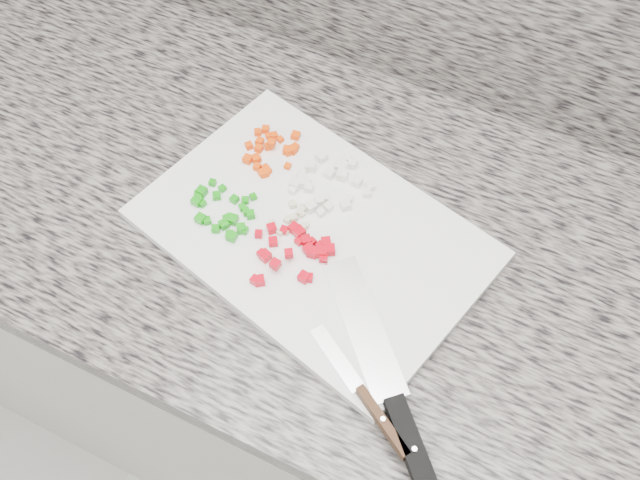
# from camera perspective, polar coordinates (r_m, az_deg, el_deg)

# --- Properties ---
(cabinet) EXTENTS (3.92, 0.62, 0.86)m
(cabinet) POSITION_cam_1_polar(r_m,az_deg,el_deg) (1.39, 3.47, -10.46)
(cabinet) COLOR white
(cabinet) RESTS_ON ground
(countertop) EXTENTS (3.96, 0.64, 0.04)m
(countertop) POSITION_cam_1_polar(r_m,az_deg,el_deg) (0.99, 4.81, -0.74)
(countertop) COLOR slate
(countertop) RESTS_ON cabinet
(cutting_board) EXTENTS (0.51, 0.40, 0.01)m
(cutting_board) POSITION_cam_1_polar(r_m,az_deg,el_deg) (0.96, -0.55, 0.48)
(cutting_board) COLOR white
(cutting_board) RESTS_ON countertop
(carrot_pile) EXTENTS (0.08, 0.09, 0.02)m
(carrot_pile) POSITION_cam_1_polar(r_m,az_deg,el_deg) (1.03, -3.90, 7.16)
(carrot_pile) COLOR #F14305
(carrot_pile) RESTS_ON cutting_board
(onion_pile) EXTENTS (0.11, 0.11, 0.01)m
(onion_pile) POSITION_cam_1_polar(r_m,az_deg,el_deg) (1.00, 0.48, 4.74)
(onion_pile) COLOR white
(onion_pile) RESTS_ON cutting_board
(green_pepper_pile) EXTENTS (0.10, 0.08, 0.01)m
(green_pepper_pile) POSITION_cam_1_polar(r_m,az_deg,el_deg) (0.98, -7.74, 2.21)
(green_pepper_pile) COLOR #12920D
(green_pepper_pile) RESTS_ON cutting_board
(red_pepper_pile) EXTENTS (0.11, 0.11, 0.02)m
(red_pepper_pile) POSITION_cam_1_polar(r_m,az_deg,el_deg) (0.93, -1.80, -0.79)
(red_pepper_pile) COLOR red
(red_pepper_pile) RESTS_ON cutting_board
(garlic_pile) EXTENTS (0.05, 0.06, 0.01)m
(garlic_pile) POSITION_cam_1_polar(r_m,az_deg,el_deg) (0.96, -2.15, 1.70)
(garlic_pile) COLOR beige
(garlic_pile) RESTS_ON cutting_board
(chef_knife) EXTENTS (0.25, 0.26, 0.02)m
(chef_knife) POSITION_cam_1_polar(r_m,az_deg,el_deg) (0.85, 6.05, -13.02)
(chef_knife) COLOR white
(chef_knife) RESTS_ON cutting_board
(paring_knife) EXTENTS (0.17, 0.11, 0.02)m
(paring_knife) POSITION_cam_1_polar(r_m,az_deg,el_deg) (0.85, 4.05, -13.02)
(paring_knife) COLOR white
(paring_knife) RESTS_ON cutting_board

